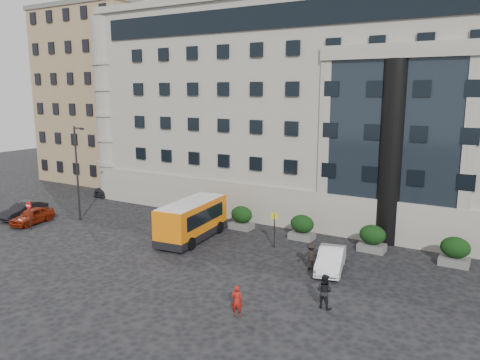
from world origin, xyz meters
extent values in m
plane|color=black|center=(0.00, 0.00, 0.00)|extent=(120.00, 120.00, 0.00)
cube|color=#9B9489|center=(6.00, 22.00, 9.00)|extent=(44.00, 24.00, 18.00)
cylinder|color=black|center=(12.00, 10.30, 6.50)|extent=(1.80, 1.80, 13.00)
cube|color=#8E7B52|center=(-24.00, 20.00, 10.00)|extent=(14.00, 14.00, 20.00)
cube|color=#856E4E|center=(-27.00, 38.00, 11.00)|extent=(13.00, 13.00, 22.00)
cube|color=#565654|center=(-4.00, 7.80, 0.25)|extent=(1.80, 1.20, 0.50)
ellipsoid|color=black|center=(-4.00, 7.80, 1.17)|extent=(1.80, 1.26, 1.34)
cube|color=#565654|center=(1.20, 7.80, 0.25)|extent=(1.80, 1.20, 0.50)
ellipsoid|color=black|center=(1.20, 7.80, 1.17)|extent=(1.80, 1.26, 1.34)
cube|color=#565654|center=(6.40, 7.80, 0.25)|extent=(1.80, 1.20, 0.50)
ellipsoid|color=black|center=(6.40, 7.80, 1.17)|extent=(1.80, 1.26, 1.34)
cube|color=#565654|center=(11.60, 7.80, 0.25)|extent=(1.80, 1.20, 0.50)
ellipsoid|color=black|center=(11.60, 7.80, 1.17)|extent=(1.80, 1.26, 1.34)
cube|color=#565654|center=(16.80, 7.80, 0.25)|extent=(1.80, 1.20, 0.50)
ellipsoid|color=black|center=(16.80, 7.80, 1.17)|extent=(1.80, 1.26, 1.34)
cylinder|color=#262628|center=(-12.00, 3.00, 4.00)|extent=(0.16, 0.16, 8.00)
cylinder|color=#262628|center=(-11.55, 3.00, 7.85)|extent=(0.90, 0.12, 0.12)
cube|color=black|center=(-11.10, 3.00, 7.80)|extent=(0.35, 0.18, 0.14)
cylinder|color=#262628|center=(5.50, 5.00, 1.25)|extent=(0.08, 0.08, 2.50)
cube|color=yellow|center=(5.50, 5.00, 2.30)|extent=(0.50, 0.06, 0.45)
cylinder|color=#262628|center=(-13.00, -1.00, 1.10)|extent=(0.08, 0.08, 2.20)
cylinder|color=red|center=(-13.00, -1.06, 2.00)|extent=(0.64, 0.05, 0.64)
cube|color=white|center=(-13.00, -1.10, 2.00)|extent=(0.45, 0.04, 0.10)
cube|color=orange|center=(-0.62, 3.65, 1.68)|extent=(3.04, 7.01, 2.27)
cube|color=black|center=(-0.62, 3.65, 0.45)|extent=(3.08, 7.06, 0.55)
cube|color=black|center=(-0.62, 3.65, 1.90)|extent=(2.94, 5.53, 1.02)
cube|color=silver|center=(-0.62, 3.65, 2.77)|extent=(2.89, 6.66, 0.18)
cylinder|color=black|center=(-1.55, 1.36, 0.45)|extent=(0.37, 0.92, 0.90)
cylinder|color=black|center=(0.77, 1.61, 0.45)|extent=(0.37, 0.92, 0.90)
cylinder|color=black|center=(-2.01, 5.69, 0.45)|extent=(0.37, 0.92, 0.90)
cylinder|color=black|center=(0.31, 5.94, 0.45)|extent=(0.37, 0.92, 0.90)
cube|color=maroon|center=(-11.91, 18.90, 1.40)|extent=(2.40, 3.44, 2.25)
cube|color=maroon|center=(-12.15, 16.56, 1.04)|extent=(2.12, 1.64, 1.53)
cube|color=black|center=(-12.21, 15.94, 1.35)|extent=(1.72, 0.30, 0.72)
cylinder|color=black|center=(-13.13, 16.76, 0.38)|extent=(0.31, 0.78, 0.76)
cylinder|color=black|center=(-11.15, 16.55, 0.38)|extent=(0.31, 0.78, 0.76)
cylinder|color=black|center=(-12.82, 19.72, 0.38)|extent=(0.31, 0.78, 0.76)
cylinder|color=black|center=(-10.85, 19.51, 0.38)|extent=(0.31, 0.78, 0.76)
imported|color=maroon|center=(-14.49, 0.22, 0.66)|extent=(2.09, 4.05, 1.32)
imported|color=black|center=(-16.59, 0.90, 0.69)|extent=(1.85, 4.31, 1.38)
imported|color=black|center=(-16.78, 11.96, 0.72)|extent=(2.79, 5.24, 1.44)
imported|color=black|center=(-13.68, 16.00, 0.77)|extent=(2.60, 5.54, 1.53)
imported|color=white|center=(10.37, 3.00, 0.70)|extent=(2.40, 4.49, 1.40)
imported|color=#9E170F|center=(8.45, -5.00, 0.79)|extent=(0.67, 0.55, 1.57)
imported|color=black|center=(11.82, -2.01, 0.89)|extent=(0.96, 0.80, 1.79)
imported|color=black|center=(9.24, 2.57, 0.84)|extent=(1.24, 0.98, 1.69)
camera|label=1|loc=(19.44, -23.23, 10.87)|focal=35.00mm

